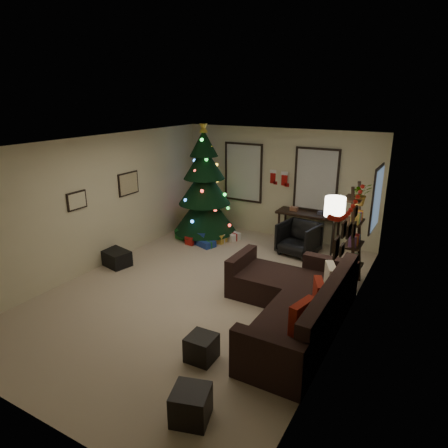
{
  "coord_description": "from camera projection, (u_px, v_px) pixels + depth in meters",
  "views": [
    {
      "loc": [
        3.61,
        -5.59,
        3.49
      ],
      "look_at": [
        0.1,
        0.6,
        1.15
      ],
      "focal_mm": 32.13,
      "sensor_mm": 36.0,
      "label": 1
    }
  ],
  "objects": [
    {
      "name": "floor",
      "position": [
        203.0,
        291.0,
        7.4
      ],
      "size": [
        7.0,
        7.0,
        0.0
      ],
      "primitive_type": "plane",
      "color": "tan",
      "rests_on": "ground"
    },
    {
      "name": "ceiling",
      "position": [
        201.0,
        143.0,
        6.56
      ],
      "size": [
        7.0,
        7.0,
        0.0
      ],
      "primitive_type": "plane",
      "rotation": [
        3.14,
        0.0,
        0.0
      ],
      "color": "white",
      "rests_on": "floor"
    },
    {
      "name": "wall_back",
      "position": [
        278.0,
        184.0,
        9.87
      ],
      "size": [
        5.0,
        0.0,
        5.0
      ],
      "primitive_type": "plane",
      "rotation": [
        1.57,
        0.0,
        0.0
      ],
      "color": "beige",
      "rests_on": "floor"
    },
    {
      "name": "wall_front",
      "position": [
        18.0,
        313.0,
        4.09
      ],
      "size": [
        5.0,
        0.0,
        5.0
      ],
      "primitive_type": "plane",
      "rotation": [
        -1.57,
        0.0,
        0.0
      ],
      "color": "beige",
      "rests_on": "floor"
    },
    {
      "name": "wall_left",
      "position": [
        99.0,
        203.0,
        8.15
      ],
      "size": [
        0.0,
        7.0,
        7.0
      ],
      "primitive_type": "plane",
      "rotation": [
        1.57,
        0.0,
        1.57
      ],
      "color": "beige",
      "rests_on": "floor"
    },
    {
      "name": "wall_right",
      "position": [
        347.0,
        248.0,
        5.81
      ],
      "size": [
        0.0,
        7.0,
        7.0
      ],
      "primitive_type": "plane",
      "rotation": [
        1.57,
        0.0,
        -1.57
      ],
      "color": "beige",
      "rests_on": "floor"
    },
    {
      "name": "window_back_left",
      "position": [
        244.0,
        172.0,
        10.23
      ],
      "size": [
        1.05,
        0.06,
        1.5
      ],
      "color": "#728CB2",
      "rests_on": "wall_back"
    },
    {
      "name": "window_back_right",
      "position": [
        316.0,
        180.0,
        9.34
      ],
      "size": [
        1.05,
        0.06,
        1.5
      ],
      "color": "#728CB2",
      "rests_on": "wall_back"
    },
    {
      "name": "window_right_wall",
      "position": [
        377.0,
        199.0,
        7.89
      ],
      "size": [
        0.06,
        0.9,
        1.3
      ],
      "color": "#728CB2",
      "rests_on": "wall_right"
    },
    {
      "name": "christmas_tree",
      "position": [
        204.0,
        190.0,
        9.88
      ],
      "size": [
        1.56,
        1.56,
        2.91
      ],
      "rotation": [
        0.0,
        0.0,
        -0.33
      ],
      "color": "black",
      "rests_on": "floor"
    },
    {
      "name": "presents",
      "position": [
        203.0,
        236.0,
        9.92
      ],
      "size": [
        1.5,
        1.05,
        0.3
      ],
      "rotation": [
        0.0,
        0.0,
        0.38
      ],
      "color": "gold",
      "rests_on": "floor"
    },
    {
      "name": "sofa",
      "position": [
        295.0,
        305.0,
        6.33
      ],
      "size": [
        2.05,
        2.97,
        0.91
      ],
      "color": "black",
      "rests_on": "floor"
    },
    {
      "name": "pillow_red_a",
      "position": [
        302.0,
        318.0,
        5.33
      ],
      "size": [
        0.23,
        0.48,
        0.47
      ],
      "primitive_type": "cube",
      "rotation": [
        0.0,
        0.0,
        -0.25
      ],
      "color": "maroon",
      "rests_on": "sofa"
    },
    {
      "name": "pillow_red_b",
      "position": [
        319.0,
        294.0,
        5.94
      ],
      "size": [
        0.28,
        0.44,
        0.43
      ],
      "primitive_type": "cube",
      "rotation": [
        0.0,
        0.0,
        0.43
      ],
      "color": "maroon",
      "rests_on": "sofa"
    },
    {
      "name": "pillow_cream",
      "position": [
        330.0,
        278.0,
        6.48
      ],
      "size": [
        0.31,
        0.46,
        0.45
      ],
      "primitive_type": "cube",
      "rotation": [
        0.0,
        0.0,
        0.43
      ],
      "color": "beige",
      "rests_on": "sofa"
    },
    {
      "name": "ottoman_near",
      "position": [
        202.0,
        348.0,
        5.46
      ],
      "size": [
        0.39,
        0.39,
        0.36
      ],
      "primitive_type": "cube",
      "rotation": [
        0.0,
        0.0,
        0.03
      ],
      "color": "black",
      "rests_on": "floor"
    },
    {
      "name": "ottoman_far",
      "position": [
        191.0,
        405.0,
        4.44
      ],
      "size": [
        0.51,
        0.51,
        0.38
      ],
      "primitive_type": "cube",
      "rotation": [
        0.0,
        0.0,
        0.3
      ],
      "color": "black",
      "rests_on": "floor"
    },
    {
      "name": "desk",
      "position": [
        309.0,
        217.0,
        9.41
      ],
      "size": [
        1.5,
        0.54,
        0.81
      ],
      "color": "black",
      "rests_on": "floor"
    },
    {
      "name": "desk_chair",
      "position": [
        299.0,
        239.0,
        8.98
      ],
      "size": [
        0.84,
        0.8,
        0.75
      ],
      "primitive_type": "imported",
      "rotation": [
        0.0,
        0.0,
        -0.18
      ],
      "color": "black",
      "rests_on": "floor"
    },
    {
      "name": "bookshelf",
      "position": [
        355.0,
        238.0,
        7.35
      ],
      "size": [
        0.3,
        0.57,
        1.96
      ],
      "color": "black",
      "rests_on": "floor"
    },
    {
      "name": "potted_plant",
      "position": [
        360.0,
        191.0,
        7.11
      ],
      "size": [
        0.63,
        0.6,
        0.54
      ],
      "primitive_type": "imported",
      "rotation": [
        0.0,
        0.0,
        0.5
      ],
      "color": "#4C4C4C",
      "rests_on": "bookshelf"
    },
    {
      "name": "floor_lamp",
      "position": [
        334.0,
        213.0,
        7.14
      ],
      "size": [
        0.37,
        0.37,
        1.74
      ],
      "rotation": [
        0.0,
        0.0,
        0.41
      ],
      "color": "black",
      "rests_on": "floor"
    },
    {
      "name": "art_map",
      "position": [
        128.0,
        184.0,
        8.8
      ],
      "size": [
        0.04,
        0.6,
        0.5
      ],
      "color": "black",
      "rests_on": "wall_left"
    },
    {
      "name": "art_abstract",
      "position": [
        77.0,
        201.0,
        7.63
      ],
      "size": [
        0.04,
        0.45,
        0.35
      ],
      "color": "black",
      "rests_on": "wall_left"
    },
    {
      "name": "gallery",
      "position": [
        346.0,
        234.0,
        5.69
      ],
      "size": [
        0.03,
        1.25,
        0.54
      ],
      "color": "black",
      "rests_on": "wall_right"
    },
    {
      "name": "garland",
      "position": [
        348.0,
        207.0,
        5.63
      ],
      "size": [
        0.08,
        1.9,
        0.3
      ],
      "primitive_type": null,
      "color": "#A5140C",
      "rests_on": "wall_right"
    },
    {
      "name": "stocking_left",
      "position": [
        274.0,
        177.0,
        9.9
      ],
      "size": [
        0.2,
        0.05,
        0.36
      ],
      "color": "#990F0C",
      "rests_on": "wall_back"
    },
    {
      "name": "stocking_right",
      "position": [
        285.0,
        179.0,
        9.67
      ],
      "size": [
        0.2,
        0.05,
        0.36
      ],
      "color": "#990F0C",
      "rests_on": "wall_back"
    },
    {
      "name": "storage_bin",
      "position": [
        115.0,
        258.0,
        8.48
      ],
      "size": [
        0.72,
        0.56,
        0.32
      ],
      "primitive_type": "cube",
      "rotation": [
        0.0,
        0.0,
        -0.22
      ],
      "color": "black",
      "rests_on": "floor"
    }
  ]
}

